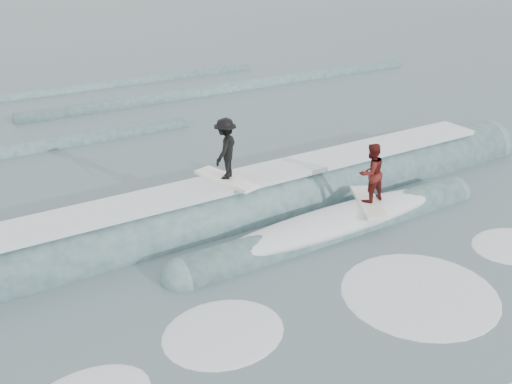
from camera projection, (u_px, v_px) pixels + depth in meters
ground at (371, 316)px, 11.79m from camera, size 160.00×160.00×0.00m
breaking_wave at (252, 216)px, 15.91m from camera, size 22.99×3.84×2.12m
surfer_black at (226, 151)px, 15.08m from camera, size 1.21×2.07×1.75m
surfer_red at (371, 176)px, 15.17m from camera, size 1.40×2.03×1.72m
whitewater at (447, 324)px, 11.54m from camera, size 12.94×7.68×0.10m
far_swells at (105, 111)px, 25.54m from camera, size 37.99×8.65×0.80m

